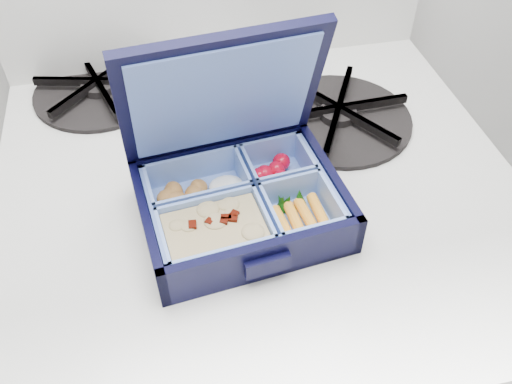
{
  "coord_description": "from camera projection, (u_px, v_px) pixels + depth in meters",
  "views": [
    {
      "loc": [
        -0.18,
        1.23,
        1.33
      ],
      "look_at": [
        -0.1,
        1.62,
        0.92
      ],
      "focal_mm": 38.0,
      "sensor_mm": 36.0,
      "label": 1
    }
  ],
  "objects": [
    {
      "name": "burner_grate_rear",
      "position": [
        98.0,
        87.0,
        0.73
      ],
      "size": [
        0.21,
        0.21,
        0.02
      ],
      "primitive_type": "cylinder",
      "rotation": [
        0.0,
        0.0,
        -0.24
      ],
      "color": "black",
      "rests_on": "stove"
    },
    {
      "name": "fork",
      "position": [
        289.0,
        147.0,
        0.66
      ],
      "size": [
        0.13,
        0.17,
        0.01
      ],
      "primitive_type": null,
      "rotation": [
        0.0,
        0.0,
        -0.61
      ],
      "color": "#B2B1B9",
      "rests_on": "stove"
    },
    {
      "name": "stove",
      "position": [
        255.0,
        354.0,
        0.95
      ],
      "size": [
        0.59,
        0.59,
        0.89
      ],
      "primitive_type": null,
      "color": "silver",
      "rests_on": "floor"
    },
    {
      "name": "burner_grate",
      "position": [
        338.0,
        112.0,
        0.69
      ],
      "size": [
        0.2,
        0.2,
        0.03
      ],
      "primitive_type": "cylinder",
      "rotation": [
        0.0,
        0.0,
        0.04
      ],
      "color": "black",
      "rests_on": "stove"
    },
    {
      "name": "bento_box",
      "position": [
        241.0,
        205.0,
        0.56
      ],
      "size": [
        0.22,
        0.18,
        0.05
      ],
      "primitive_type": null,
      "rotation": [
        0.0,
        0.0,
        0.11
      ],
      "color": "black",
      "rests_on": "stove"
    }
  ]
}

